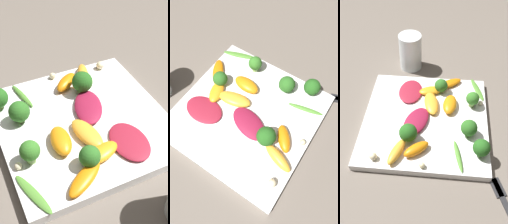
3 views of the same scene
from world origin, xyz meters
The scene contains 21 objects.
ground_plane centered at (0.00, 0.00, 0.00)m, with size 2.40×2.40×0.00m, color #6B6056.
plate centered at (0.00, 0.00, 0.01)m, with size 0.30×0.30×0.02m.
drinking_glass centered at (-0.22, -0.06, 0.05)m, with size 0.07×0.07×0.10m.
radicchio_leaf_0 centered at (-0.08, -0.05, 0.02)m, with size 0.09×0.06×0.01m.
radicchio_leaf_1 centered at (0.02, -0.02, 0.03)m, with size 0.10×0.08×0.01m.
orange_segment_0 centered at (-0.09, 0.01, 0.03)m, with size 0.05×0.07×0.02m.
orange_segment_1 centered at (0.10, -0.01, 0.03)m, with size 0.06×0.06×0.02m.
orange_segment_2 centered at (-0.04, 0.01, 0.03)m, with size 0.08×0.05×0.02m.
orange_segment_3 centered at (0.11, -0.05, 0.03)m, with size 0.07×0.04×0.02m.
orange_segment_4 centered at (-0.04, 0.06, 0.03)m, with size 0.07×0.04×0.02m.
orange_segment_5 centered at (-0.12, 0.05, 0.03)m, with size 0.06×0.08×0.01m.
broccoli_floret_0 centered at (0.04, 0.10, 0.04)m, with size 0.04×0.04×0.04m.
broccoli_floret_1 centered at (-0.05, 0.11, 0.04)m, with size 0.03×0.03×0.04m.
broccoli_floret_2 centered at (0.07, -0.03, 0.04)m, with size 0.04×0.04×0.05m.
broccoli_floret_3 centered at (0.09, 0.13, 0.04)m, with size 0.04×0.04×0.04m.
broccoli_floret_4 centered at (-0.10, 0.03, 0.04)m, with size 0.03×0.03×0.04m.
arugula_sprig_0 centered at (0.10, 0.08, 0.02)m, with size 0.08×0.03×0.01m.
arugula_sprig_1 centered at (-0.11, 0.13, 0.02)m, with size 0.09×0.04×0.00m.
macadamia_nut_0 centered at (-0.06, 0.13, 0.02)m, with size 0.01×0.01×0.01m.
macadamia_nut_1 centered at (0.13, -0.10, 0.03)m, with size 0.02×0.02×0.02m.
macadamia_nut_2 centered at (0.14, 0.01, 0.03)m, with size 0.01×0.01×0.01m.
Camera 3 is at (0.42, 0.04, 0.50)m, focal length 42.00 mm.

